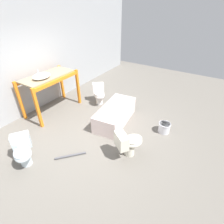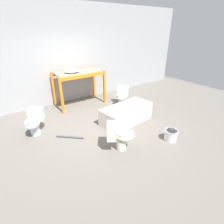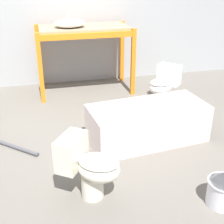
{
  "view_description": "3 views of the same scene",
  "coord_description": "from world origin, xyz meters",
  "px_view_note": "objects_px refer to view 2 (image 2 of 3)",
  "views": [
    {
      "loc": [
        -2.55,
        -2.3,
        2.93
      ],
      "look_at": [
        0.49,
        -0.37,
        0.59
      ],
      "focal_mm": 28.0,
      "sensor_mm": 36.0,
      "label": 1
    },
    {
      "loc": [
        -1.95,
        -3.59,
        2.42
      ],
      "look_at": [
        0.33,
        -0.31,
        0.49
      ],
      "focal_mm": 28.0,
      "sensor_mm": 36.0,
      "label": 2
    },
    {
      "loc": [
        -0.38,
        -3.55,
        2.08
      ],
      "look_at": [
        0.39,
        -0.32,
        0.5
      ],
      "focal_mm": 50.0,
      "sensor_mm": 36.0,
      "label": 3
    }
  ],
  "objects_px": {
    "toilet_far": "(34,121)",
    "toilet_extra": "(120,136)",
    "bucket_white": "(171,135)",
    "bathtub_main": "(126,113)",
    "sink_basin": "(72,71)",
    "toilet_near": "(122,96)"
  },
  "relations": [
    {
      "from": "toilet_far",
      "to": "toilet_extra",
      "type": "relative_size",
      "value": 1.0
    },
    {
      "from": "toilet_far",
      "to": "bucket_white",
      "type": "height_order",
      "value": "toilet_far"
    },
    {
      "from": "sink_basin",
      "to": "bathtub_main",
      "type": "bearing_deg",
      "value": -68.54
    },
    {
      "from": "bathtub_main",
      "to": "toilet_extra",
      "type": "relative_size",
      "value": 2.28
    },
    {
      "from": "sink_basin",
      "to": "toilet_extra",
      "type": "distance_m",
      "value": 2.89
    },
    {
      "from": "toilet_far",
      "to": "toilet_near",
      "type": "bearing_deg",
      "value": 37.4
    },
    {
      "from": "toilet_far",
      "to": "toilet_extra",
      "type": "xyz_separation_m",
      "value": [
        1.36,
        -1.7,
        0.0
      ]
    },
    {
      "from": "toilet_far",
      "to": "bathtub_main",
      "type": "bearing_deg",
      "value": 14.16
    },
    {
      "from": "toilet_extra",
      "to": "toilet_far",
      "type": "bearing_deg",
      "value": 73.38
    },
    {
      "from": "bathtub_main",
      "to": "toilet_extra",
      "type": "xyz_separation_m",
      "value": [
        -0.91,
        -0.9,
        0.07
      ]
    },
    {
      "from": "toilet_near",
      "to": "toilet_far",
      "type": "distance_m",
      "value": 2.89
    },
    {
      "from": "bathtub_main",
      "to": "bucket_white",
      "type": "height_order",
      "value": "bathtub_main"
    },
    {
      "from": "bucket_white",
      "to": "bathtub_main",
      "type": "bearing_deg",
      "value": 102.56
    },
    {
      "from": "sink_basin",
      "to": "bathtub_main",
      "type": "height_order",
      "value": "sink_basin"
    },
    {
      "from": "toilet_far",
      "to": "toilet_extra",
      "type": "height_order",
      "value": "same"
    },
    {
      "from": "toilet_extra",
      "to": "bucket_white",
      "type": "distance_m",
      "value": 1.29
    },
    {
      "from": "toilet_near",
      "to": "bucket_white",
      "type": "bearing_deg",
      "value": -50.42
    },
    {
      "from": "bathtub_main",
      "to": "toilet_extra",
      "type": "distance_m",
      "value": 1.28
    },
    {
      "from": "toilet_near",
      "to": "bucket_white",
      "type": "relative_size",
      "value": 2.18
    },
    {
      "from": "toilet_far",
      "to": "bucket_white",
      "type": "distance_m",
      "value": 3.33
    },
    {
      "from": "toilet_near",
      "to": "toilet_far",
      "type": "relative_size",
      "value": 0.98
    },
    {
      "from": "toilet_extra",
      "to": "bucket_white",
      "type": "height_order",
      "value": "toilet_extra"
    }
  ]
}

